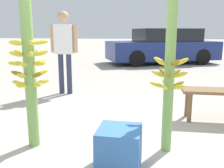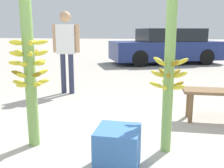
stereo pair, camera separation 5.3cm
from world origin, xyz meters
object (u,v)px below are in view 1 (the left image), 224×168
at_px(vendor_person, 64,45).
at_px(produce_crate, 119,149).
at_px(banana_stalk_center, 169,77).
at_px(parked_car, 163,47).
at_px(market_bench, 222,95).
at_px(banana_stalk_left, 30,71).

xyz_separation_m(vendor_person, produce_crate, (1.55, -2.64, -0.81)).
relative_size(vendor_person, produce_crate, 4.20).
height_order(vendor_person, produce_crate, vendor_person).
bearing_deg(vendor_person, banana_stalk_center, 128.82).
bearing_deg(parked_car, market_bench, 163.07).
bearing_deg(market_bench, vendor_person, 155.67).
bearing_deg(produce_crate, market_bench, 51.29).
distance_m(banana_stalk_center, market_bench, 1.41).
distance_m(banana_stalk_center, vendor_person, 2.96).
bearing_deg(produce_crate, banana_stalk_center, 46.11).
bearing_deg(banana_stalk_center, vendor_person, 132.31).
distance_m(parked_car, produce_crate, 8.17).
height_order(banana_stalk_left, parked_car, banana_stalk_left).
xyz_separation_m(banana_stalk_left, market_bench, (2.26, 1.24, -0.48)).
height_order(banana_stalk_center, produce_crate, banana_stalk_center).
xyz_separation_m(banana_stalk_center, produce_crate, (-0.44, -0.46, -0.61)).
distance_m(banana_stalk_left, parked_car, 7.98).
bearing_deg(banana_stalk_left, parked_car, 79.42).
distance_m(market_bench, parked_car, 6.66).
height_order(banana_stalk_left, vendor_person, vendor_person).
xyz_separation_m(market_bench, produce_crate, (-1.23, -1.54, -0.18)).
relative_size(banana_stalk_left, parked_car, 0.36).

